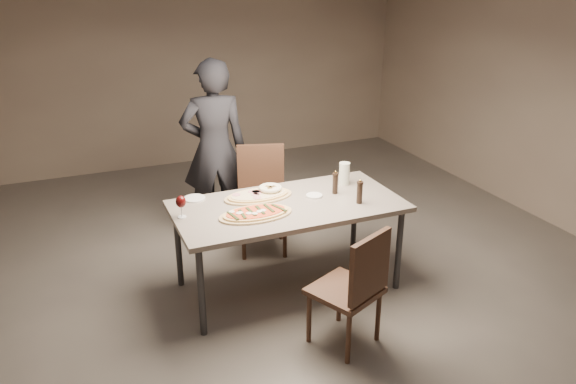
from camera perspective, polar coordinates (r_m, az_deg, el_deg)
name	(u,v)px	position (r m, az deg, el deg)	size (l,w,h in m)	color
room	(288,124)	(4.21, 0.00, 6.96)	(7.00, 7.00, 7.00)	#58524C
dining_table	(288,210)	(4.44, 0.00, -1.88)	(1.80, 0.90, 0.75)	gray
zucchini_pizza	(256,213)	(4.22, -3.32, -2.18)	(0.57, 0.32, 0.05)	tan
ham_pizza	(258,196)	(4.54, -3.04, -0.37)	(0.57, 0.31, 0.04)	tan
bread_basket	(270,189)	(4.60, -1.81, 0.26)	(0.19, 0.19, 0.07)	beige
oil_dish	(314,196)	(4.56, 2.68, -0.36)	(0.13, 0.13, 0.02)	white
pepper_mill_left	(335,183)	(4.60, 4.82, 0.93)	(0.05, 0.05, 0.20)	black
pepper_mill_right	(360,192)	(4.43, 7.29, 0.00)	(0.05, 0.05, 0.20)	black
carafe	(344,174)	(4.81, 5.75, 1.88)	(0.09, 0.09, 0.19)	silver
wine_glass	(181,202)	(4.21, -10.82, -1.04)	(0.08, 0.08, 0.17)	silver
side_plate	(195,198)	(4.57, -9.48, -0.64)	(0.17, 0.17, 0.01)	white
chair_near	(355,284)	(3.86, 6.85, -9.26)	(0.56, 0.56, 0.89)	#40281B
chair_far	(262,192)	(5.21, -2.68, -0.01)	(0.57, 0.57, 0.97)	#40281B
diner	(214,149)	(5.41, -7.50, 4.32)	(0.63, 0.42, 1.73)	black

